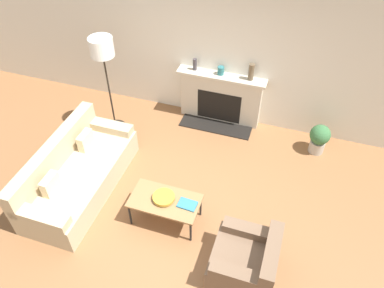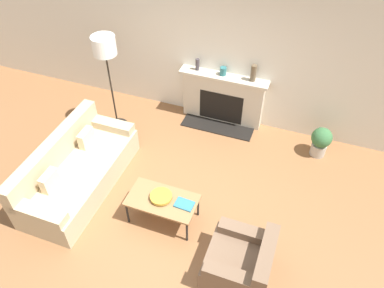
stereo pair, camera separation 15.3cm
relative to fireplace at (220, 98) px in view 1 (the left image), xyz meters
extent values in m
plane|color=brown|center=(-0.10, -2.55, -0.50)|extent=(18.00, 18.00, 0.00)
cube|color=silver|center=(-0.10, 0.15, 0.95)|extent=(18.00, 0.06, 2.90)
cube|color=beige|center=(0.00, 0.02, -0.01)|extent=(1.54, 0.20, 0.97)
cube|color=black|center=(0.00, -0.07, -0.14)|extent=(0.85, 0.04, 0.63)
cube|color=black|center=(0.00, -0.26, -0.49)|extent=(1.38, 0.40, 0.02)
cube|color=beige|center=(0.00, -0.01, 0.50)|extent=(1.66, 0.28, 0.05)
cube|color=tan|center=(-1.64, -2.43, -0.28)|extent=(0.96, 2.22, 0.44)
cube|color=tan|center=(-2.02, -2.43, 0.16)|extent=(0.20, 2.22, 0.43)
cube|color=tan|center=(-1.64, -3.43, 0.01)|extent=(0.88, 0.22, 0.14)
cube|color=tan|center=(-1.64, -1.43, 0.01)|extent=(0.88, 0.22, 0.14)
cube|color=beige|center=(-1.78, -2.93, 0.08)|extent=(0.12, 0.32, 0.28)
cube|color=beige|center=(-1.78, -1.93, 0.08)|extent=(0.12, 0.32, 0.28)
cube|color=brown|center=(1.14, -3.06, -0.29)|extent=(0.82, 0.85, 0.40)
cube|color=brown|center=(1.47, -3.06, 0.06)|extent=(0.18, 0.85, 0.31)
cube|color=brown|center=(1.14, -2.73, -0.02)|extent=(0.73, 0.18, 0.14)
cube|color=brown|center=(1.14, -3.40, -0.02)|extent=(0.73, 0.18, 0.14)
cube|color=olive|center=(-0.13, -2.59, -0.06)|extent=(1.02, 0.56, 0.03)
cylinder|color=black|center=(-0.60, -2.83, -0.28)|extent=(0.03, 0.03, 0.42)
cylinder|color=black|center=(0.34, -2.83, -0.28)|extent=(0.03, 0.03, 0.42)
cylinder|color=black|center=(-0.60, -2.35, -0.28)|extent=(0.03, 0.03, 0.42)
cylinder|color=black|center=(0.34, -2.35, -0.28)|extent=(0.03, 0.03, 0.42)
cylinder|color=#BC8E2D|center=(-0.15, -2.58, -0.03)|extent=(0.11, 0.11, 0.02)
cylinder|color=#BC8E2D|center=(-0.15, -2.58, 0.00)|extent=(0.32, 0.32, 0.05)
cube|color=teal|center=(0.21, -2.57, -0.03)|extent=(0.28, 0.20, 0.02)
cylinder|color=black|center=(-1.83, -0.89, -0.48)|extent=(0.40, 0.40, 0.03)
cylinder|color=black|center=(-1.83, -0.89, 0.32)|extent=(0.03, 0.03, 1.57)
cylinder|color=white|center=(-1.83, -0.89, 1.23)|extent=(0.40, 0.40, 0.32)
cylinder|color=#3D383D|center=(-0.52, 0.02, 0.63)|extent=(0.07, 0.07, 0.22)
cylinder|color=#28666B|center=(-0.03, 0.02, 0.60)|extent=(0.12, 0.12, 0.15)
cylinder|color=brown|center=(0.52, 0.02, 0.68)|extent=(0.10, 0.10, 0.31)
cylinder|color=#B2A899|center=(1.91, -0.35, -0.38)|extent=(0.27, 0.27, 0.23)
sphere|color=#386B3D|center=(1.91, -0.35, -0.10)|extent=(0.36, 0.36, 0.36)
camera|label=1|loc=(1.30, -5.69, 4.23)|focal=35.00mm
camera|label=2|loc=(1.45, -5.64, 4.23)|focal=35.00mm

